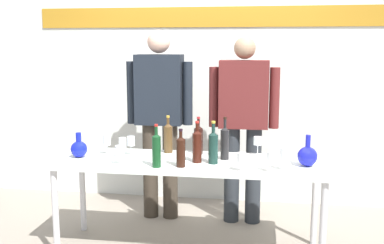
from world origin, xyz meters
name	(u,v)px	position (x,y,z in m)	size (l,w,h in m)	color
back_wall	(209,57)	(0.00, 1.32, 1.50)	(5.06, 0.11, 3.00)	silver
display_table	(189,168)	(0.00, 0.00, 0.68)	(2.10, 0.64, 0.74)	silver
decanter_blue_left	(79,148)	(-0.88, -0.04, 0.82)	(0.13, 0.13, 0.20)	#121CB1
decanter_blue_right	(307,156)	(0.89, -0.04, 0.82)	(0.15, 0.15, 0.23)	#191EB2
presenter_left	(160,112)	(-0.39, 0.69, 1.01)	(0.61, 0.22, 1.76)	#372E25
presenter_right	(243,118)	(0.39, 0.69, 0.97)	(0.63, 0.22, 1.69)	#262B30
wine_bottle_0	(198,139)	(0.04, 0.22, 0.87)	(0.07, 0.07, 0.31)	black
wine_bottle_1	(168,137)	(-0.21, 0.23, 0.87)	(0.07, 0.07, 0.31)	#4B341B
wine_bottle_2	(156,149)	(-0.20, -0.23, 0.88)	(0.06, 0.06, 0.32)	#103C1C
wine_bottle_3	(225,142)	(0.27, 0.07, 0.88)	(0.07, 0.07, 0.33)	black
wine_bottle_4	(197,145)	(0.07, -0.05, 0.88)	(0.07, 0.07, 0.32)	#35120B
wine_bottle_5	(181,150)	(-0.03, -0.20, 0.87)	(0.07, 0.07, 0.28)	black
wine_bottle_6	(213,146)	(0.19, -0.07, 0.88)	(0.07, 0.07, 0.32)	#142E28
wine_glass_left_0	(107,140)	(-0.68, 0.07, 0.86)	(0.06, 0.06, 0.17)	white
wine_glass_left_1	(131,142)	(-0.49, 0.08, 0.86)	(0.06, 0.06, 0.16)	white
wine_glass_left_2	(123,144)	(-0.52, -0.03, 0.86)	(0.06, 0.06, 0.17)	white
wine_glass_left_3	(119,151)	(-0.49, -0.21, 0.85)	(0.06, 0.06, 0.15)	white
wine_glass_right_0	(285,155)	(0.72, -0.19, 0.86)	(0.07, 0.07, 0.16)	white
wine_glass_right_1	(258,141)	(0.52, 0.26, 0.86)	(0.07, 0.07, 0.15)	white
wine_glass_right_2	(242,158)	(0.42, -0.26, 0.84)	(0.06, 0.06, 0.14)	white
wine_glass_right_3	(271,157)	(0.62, -0.25, 0.85)	(0.06, 0.06, 0.15)	white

